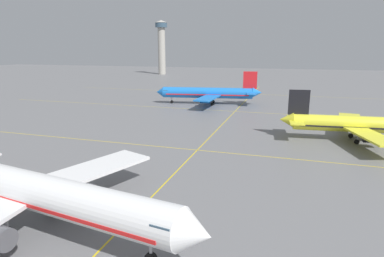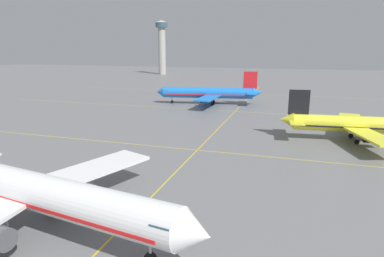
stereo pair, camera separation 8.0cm
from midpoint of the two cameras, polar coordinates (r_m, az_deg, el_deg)
airliner_front_gate at (r=37.32m, az=-25.39°, el=-10.00°), size 37.95×32.42×11.81m
airliner_second_row at (r=73.54m, az=27.57°, el=0.60°), size 32.59×27.96×10.13m
airliner_third_row at (r=110.05m, az=2.98°, el=6.19°), size 35.33×30.13×11.00m
taxiway_markings at (r=79.19m, az=5.05°, el=0.41°), size 160.81×176.19×0.01m
control_tower at (r=241.80m, az=-5.27°, el=14.57°), size 8.82×8.82×37.66m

